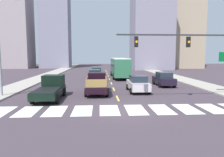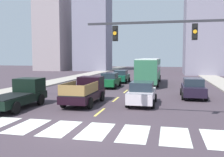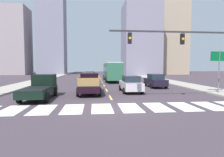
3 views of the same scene
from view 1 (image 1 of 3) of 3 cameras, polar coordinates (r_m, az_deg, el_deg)
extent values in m
plane|color=#40343D|center=(14.71, 2.89, -8.55)|extent=(160.00, 160.00, 0.00)
cube|color=#A0988C|center=(34.83, 18.38, -0.10)|extent=(3.24, 110.00, 0.15)
cube|color=#A0988C|center=(33.78, -20.20, -0.36)|extent=(3.24, 110.00, 0.15)
cube|color=silver|center=(16.09, -28.29, -7.99)|extent=(1.33, 2.85, 0.01)
cube|color=silver|center=(15.42, -21.99, -8.30)|extent=(1.33, 2.85, 0.01)
cube|color=silver|center=(14.93, -15.19, -8.53)|extent=(1.33, 2.85, 0.01)
cube|color=silver|center=(14.67, -8.04, -8.63)|extent=(1.33, 2.85, 0.01)
cube|color=silver|center=(14.64, -0.74, -8.60)|extent=(1.33, 2.85, 0.01)
cube|color=silver|center=(14.84, 6.47, -8.44)|extent=(1.33, 2.85, 0.01)
cube|color=silver|center=(15.26, 13.38, -8.16)|extent=(1.33, 2.85, 0.01)
cube|color=silver|center=(15.88, 19.82, -7.79)|extent=(1.33, 2.85, 0.01)
cube|color=silver|center=(16.69, 25.70, -7.37)|extent=(1.33, 2.85, 0.01)
cube|color=#E2CA51|center=(18.58, 1.53, -5.39)|extent=(0.16, 2.40, 0.01)
cube|color=#E2CA51|center=(23.49, 0.48, -2.92)|extent=(0.16, 2.40, 0.01)
cube|color=#E2CA51|center=(28.43, -0.21, -1.31)|extent=(0.16, 2.40, 0.01)
cube|color=#E2CA51|center=(33.38, -0.69, -0.17)|extent=(0.16, 2.40, 0.01)
cube|color=#E2CA51|center=(38.35, -1.05, 0.67)|extent=(0.16, 2.40, 0.01)
cube|color=#E2CA51|center=(43.32, -1.32, 1.32)|extent=(0.16, 2.40, 0.01)
cube|color=#E2CA51|center=(48.30, -1.54, 1.83)|extent=(0.16, 2.40, 0.01)
cube|color=#E2CA51|center=(53.29, -1.72, 2.25)|extent=(0.16, 2.40, 0.01)
cube|color=black|center=(20.68, -4.20, -2.30)|extent=(1.96, 5.20, 0.56)
cube|color=black|center=(22.27, -4.15, 0.34)|extent=(1.84, 1.60, 1.00)
cube|color=#19232D|center=(22.69, -4.14, 0.90)|extent=(1.72, 0.08, 0.56)
cube|color=black|center=(19.70, -4.24, -1.82)|extent=(1.84, 3.30, 0.06)
cylinder|color=black|center=(22.30, -6.66, -2.43)|extent=(0.22, 0.80, 0.80)
cylinder|color=black|center=(22.27, -1.61, -2.40)|extent=(0.22, 0.80, 0.80)
cylinder|color=black|center=(19.23, -7.18, -3.84)|extent=(0.22, 0.80, 0.80)
cylinder|color=black|center=(19.20, -1.32, -3.80)|extent=(0.22, 0.80, 0.80)
cube|color=olive|center=(19.68, -6.87, -0.74)|extent=(0.06, 3.17, 0.70)
cube|color=olive|center=(19.65, -1.62, -0.71)|extent=(0.06, 3.17, 0.70)
cube|color=olive|center=(18.08, -4.32, -1.34)|extent=(1.80, 0.06, 0.70)
cube|color=black|center=(18.68, -16.72, -3.48)|extent=(1.96, 5.20, 0.56)
cube|color=black|center=(20.21, -15.69, -0.49)|extent=(1.84, 1.60, 1.00)
cube|color=#19232D|center=(20.62, -15.45, 0.15)|extent=(1.72, 0.08, 0.56)
cube|color=black|center=(17.72, -17.45, -3.01)|extent=(1.84, 3.30, 0.06)
cylinder|color=black|center=(20.46, -18.37, -3.50)|extent=(0.22, 0.80, 0.80)
cylinder|color=black|center=(20.04, -12.94, -3.53)|extent=(0.22, 0.80, 0.80)
cylinder|color=black|center=(17.51, -21.00, -5.21)|extent=(0.22, 0.80, 0.80)
cylinder|color=black|center=(17.03, -14.67, -5.32)|extent=(0.22, 0.80, 0.80)
cube|color=#2F6B4A|center=(35.57, 2.09, 3.21)|extent=(2.50, 10.80, 2.70)
cube|color=#19232D|center=(35.55, 2.09, 3.77)|extent=(2.52, 9.94, 0.80)
cube|color=silver|center=(35.52, 2.10, 5.48)|extent=(2.40, 10.37, 0.12)
cylinder|color=black|center=(38.90, -0.23, 1.49)|extent=(0.22, 1.00, 1.00)
cylinder|color=black|center=(39.12, 3.43, 1.50)|extent=(0.22, 1.00, 1.00)
cylinder|color=black|center=(32.62, 0.39, 0.56)|extent=(0.22, 1.00, 1.00)
cylinder|color=black|center=(32.88, 4.74, 0.58)|extent=(0.22, 1.00, 1.00)
cube|color=silver|center=(21.89, 7.05, -1.80)|extent=(1.80, 4.40, 0.76)
cube|color=#1E2833|center=(21.65, 7.15, -0.03)|extent=(1.58, 2.11, 0.64)
cylinder|color=black|center=(23.13, 4.23, -2.29)|extent=(0.22, 0.64, 0.64)
cylinder|color=black|center=(23.44, 8.60, -2.23)|extent=(0.22, 0.64, 0.64)
cylinder|color=black|center=(20.47, 5.25, -3.42)|extent=(0.22, 0.64, 0.64)
cylinder|color=black|center=(20.81, 10.16, -3.33)|extent=(0.22, 0.64, 0.64)
cube|color=#104D35|center=(36.88, -4.22, 1.52)|extent=(1.80, 4.40, 0.76)
cube|color=#1E2833|center=(36.67, -4.23, 2.59)|extent=(1.58, 2.11, 0.64)
cylinder|color=black|center=(38.29, -5.53, 1.11)|extent=(0.22, 0.64, 0.64)
cylinder|color=black|center=(38.27, -2.84, 1.13)|extent=(0.22, 0.64, 0.64)
cylinder|color=black|center=(35.58, -5.69, 0.71)|extent=(0.22, 0.64, 0.64)
cylinder|color=black|center=(35.55, -2.79, 0.73)|extent=(0.22, 0.64, 0.64)
cube|color=#115329|center=(30.95, -4.72, 0.60)|extent=(1.80, 4.40, 0.76)
cube|color=#1E2833|center=(30.74, -4.73, 1.87)|extent=(1.58, 2.11, 0.64)
cylinder|color=black|center=(32.38, -6.25, 0.15)|extent=(0.22, 0.64, 0.64)
cylinder|color=black|center=(32.34, -3.06, 0.18)|extent=(0.22, 0.64, 0.64)
cylinder|color=black|center=(29.67, -6.51, -0.41)|extent=(0.22, 0.64, 0.64)
cylinder|color=black|center=(29.63, -3.03, -0.39)|extent=(0.22, 0.64, 0.64)
cube|color=black|center=(26.73, 13.91, -0.47)|extent=(1.80, 4.40, 0.76)
cube|color=#1E2833|center=(26.52, 14.04, 0.99)|extent=(1.58, 2.11, 0.64)
cylinder|color=black|center=(27.83, 11.28, -0.94)|extent=(0.22, 0.64, 0.64)
cylinder|color=black|center=(28.34, 14.81, -0.89)|extent=(0.22, 0.64, 0.64)
cylinder|color=black|center=(25.22, 12.85, -1.71)|extent=(0.22, 0.64, 0.64)
cylinder|color=black|center=(25.78, 16.70, -1.65)|extent=(0.22, 0.64, 0.64)
cube|color=#2D2D33|center=(17.93, 18.63, 11.20)|extent=(10.57, 0.12, 0.12)
cube|color=black|center=(18.09, 20.14, 9.35)|extent=(0.28, 0.24, 0.84)
cylinder|color=black|center=(17.98, 20.34, 10.19)|extent=(0.20, 0.04, 0.20)
cylinder|color=orange|center=(17.97, 20.31, 9.37)|extent=(0.20, 0.04, 0.20)
cylinder|color=black|center=(17.95, 20.27, 8.54)|extent=(0.20, 0.04, 0.20)
cube|color=black|center=(16.87, 6.66, 9.94)|extent=(0.28, 0.24, 0.84)
cylinder|color=black|center=(16.76, 6.75, 10.85)|extent=(0.20, 0.04, 0.20)
cylinder|color=orange|center=(16.74, 6.73, 9.96)|extent=(0.20, 0.04, 0.20)
cylinder|color=black|center=(16.73, 6.72, 9.07)|extent=(0.20, 0.04, 0.20)
cube|color=gray|center=(67.10, -15.30, 14.93)|extent=(8.58, 7.03, 28.15)
cube|color=gray|center=(58.99, 10.66, 12.56)|extent=(10.34, 9.84, 20.61)
cube|color=tan|center=(67.93, 19.53, 17.84)|extent=(9.54, 7.02, 35.51)
cube|color=gray|center=(68.92, -24.34, 11.36)|extent=(7.55, 7.97, 20.98)
camera|label=2|loc=(6.49, 61.09, 1.14)|focal=40.20mm
camera|label=3|loc=(2.51, 0.11, -18.42)|focal=29.93mm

